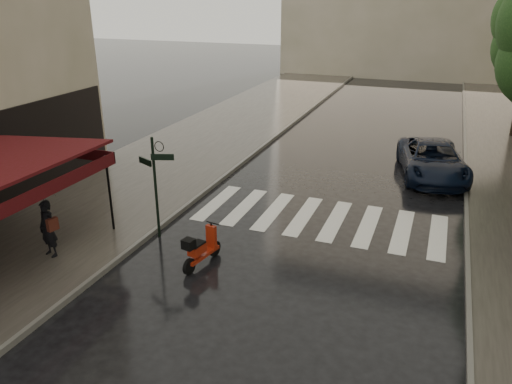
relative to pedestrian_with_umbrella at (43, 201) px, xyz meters
The scene contains 9 objects.
ground 3.76m from the pedestrian_with_umbrella, 13.42° to the right, with size 120.00×120.00×0.00m, color black.
sidewalk_near 11.42m from the pedestrian_with_umbrella, 96.37° to the left, with size 6.00×60.00×0.12m, color #38332D.
curb_near 11.49m from the pedestrian_with_umbrella, 80.91° to the left, with size 0.12×60.00×0.16m, color #595651.
curb_far 15.59m from the pedestrian_with_umbrella, 46.38° to the left, with size 0.12×60.00×0.16m, color #595651.
crosswalk 8.31m from the pedestrian_with_umbrella, 40.03° to the left, with size 7.85×3.20×0.01m.
signpost 3.03m from the pedestrian_with_umbrella, 47.30° to the left, with size 1.17×0.29×3.10m.
pedestrian_with_umbrella is the anchor object (origin of this frame).
scooter 4.34m from the pedestrian_with_umbrella, 16.02° to the left, with size 0.57×1.57×1.04m.
parked_car 14.30m from the pedestrian_with_umbrella, 48.84° to the left, with size 2.30×4.98×1.38m, color black.
Camera 1 is at (6.32, -8.52, 6.85)m, focal length 35.00 mm.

